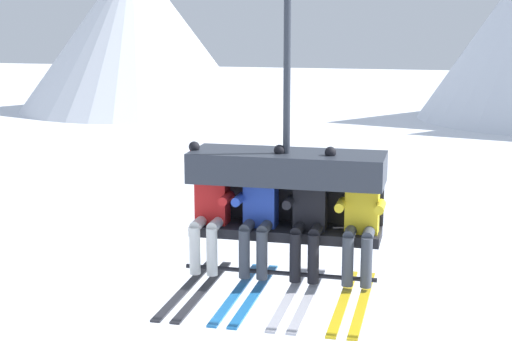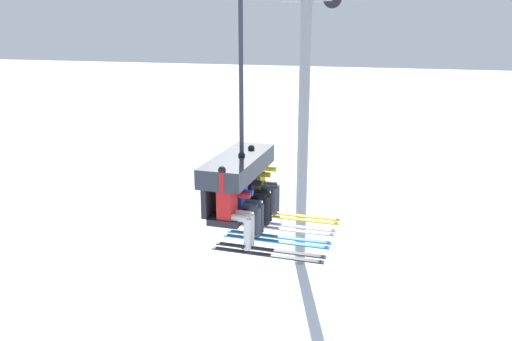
{
  "view_description": "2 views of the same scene",
  "coord_description": "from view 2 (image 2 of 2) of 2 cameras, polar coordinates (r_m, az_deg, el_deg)",
  "views": [
    {
      "loc": [
        0.69,
        -8.26,
        7.52
      ],
      "look_at": [
        -1.05,
        -0.86,
        5.99
      ],
      "focal_mm": 55.0,
      "sensor_mm": 36.0,
      "label": 1
    },
    {
      "loc": [
        -8.04,
        -3.26,
        8.14
      ],
      "look_at": [
        -0.56,
        -0.97,
        5.88
      ],
      "focal_mm": 35.0,
      "sensor_mm": 36.0,
      "label": 2
    }
  ],
  "objects": [
    {
      "name": "skier_black",
      "position": [
        8.28,
        -0.12,
        -1.79
      ],
      "size": [
        0.48,
        1.7,
        1.34
      ],
      "color": "black"
    },
    {
      "name": "skier_blue",
      "position": [
        7.82,
        -1.21,
        -2.87
      ],
      "size": [
        0.48,
        1.7,
        1.34
      ],
      "color": "#2847B7"
    },
    {
      "name": "skier_red",
      "position": [
        7.37,
        -2.45,
        -4.1
      ],
      "size": [
        0.48,
        1.7,
        1.34
      ],
      "color": "red"
    },
    {
      "name": "chairlift_chair",
      "position": [
        8.02,
        -2.11,
        -0.02
      ],
      "size": [
        1.93,
        0.74,
        4.02
      ],
      "color": "#232328"
    },
    {
      "name": "skier_yellow",
      "position": [
        8.74,
        0.89,
        -0.96
      ],
      "size": [
        0.46,
        1.7,
        1.23
      ],
      "color": "yellow"
    },
    {
      "name": "lift_tower_far",
      "position": [
        16.72,
        5.47,
        4.46
      ],
      "size": [
        0.36,
        1.88,
        9.25
      ],
      "color": "gray",
      "rests_on": "ground_plane"
    }
  ]
}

